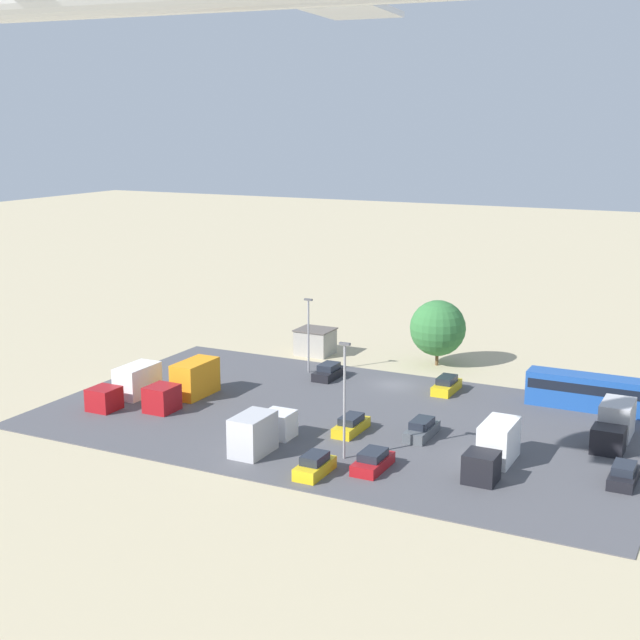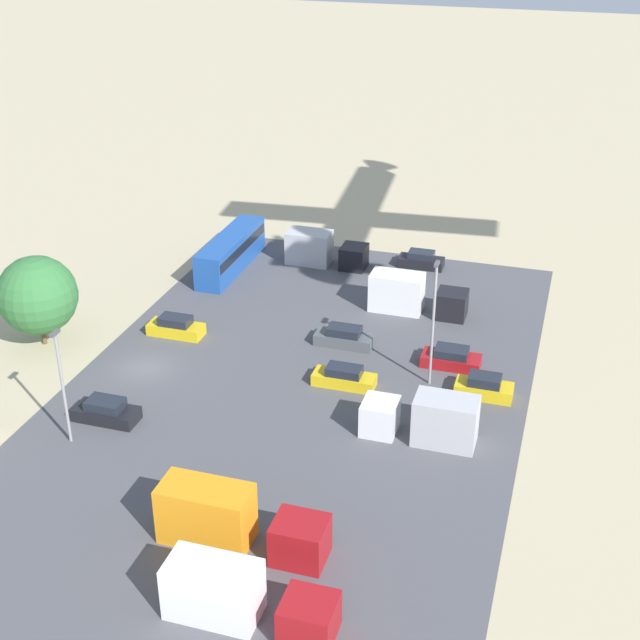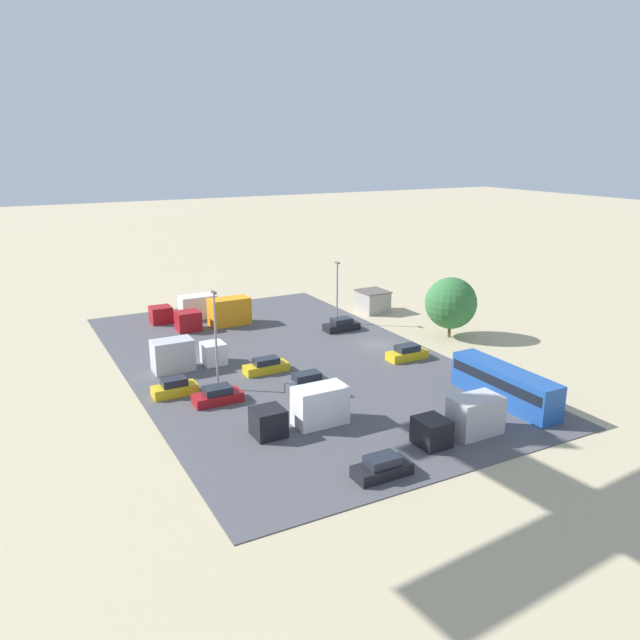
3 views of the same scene
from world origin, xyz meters
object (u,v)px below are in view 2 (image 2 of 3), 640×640
object	(u,v)px
parked_truck_2	(322,250)
parked_truck_3	(240,597)
parked_car_3	(344,337)
parked_car_6	(344,377)
parked_car_0	(176,327)
parked_truck_0	(232,521)
parked_car_1	(451,358)
parked_car_4	(421,260)
parked_truck_1	(412,295)
parked_car_5	(484,387)
bus	(231,251)
parked_truck_4	(427,420)
parked_car_2	(106,411)

from	to	relation	value
parked_truck_2	parked_truck_3	world-z (taller)	parked_truck_2
parked_car_3	parked_car_6	bearing A→B (deg)	-164.30
parked_car_0	parked_truck_0	xyz separation A→B (m)	(21.67, 13.69, 0.92)
parked_truck_0	parked_car_1	bearing A→B (deg)	160.49
parked_car_4	parked_truck_1	size ratio (longest dim) A/B	0.52
parked_car_4	parked_car_5	distance (m)	23.01
bus	parked_car_3	distance (m)	18.09
parked_truck_4	bus	bearing A→B (deg)	45.71
bus	parked_truck_0	distance (m)	38.10
parked_car_6	parked_truck_3	distance (m)	23.19
bus	parked_car_6	distance (m)	23.30
parked_car_2	parked_car_4	bearing A→B (deg)	-25.57
parked_truck_2	parked_car_1	bearing A→B (deg)	43.65
parked_car_0	parked_truck_4	xyz separation A→B (m)	(8.54, 21.91, 0.83)
parked_car_1	parked_truck_3	distance (m)	28.76
parked_car_1	parked_car_5	bearing A→B (deg)	-140.39
bus	parked_truck_0	size ratio (longest dim) A/B	1.20
parked_car_0	parked_truck_3	distance (m)	31.21
parked_car_3	parked_car_4	xyz separation A→B (m)	(-16.89, 2.73, -0.02)
parked_car_5	parked_truck_0	distance (m)	22.54
parked_car_2	parked_car_4	size ratio (longest dim) A/B	1.05
parked_car_1	parked_car_4	bearing A→B (deg)	18.22
parked_car_1	parked_truck_1	xyz separation A→B (m)	(-8.18, -4.73, 0.85)
bus	parked_truck_4	xyz separation A→B (m)	(22.12, 22.68, -0.26)
parked_car_1	parked_truck_3	bearing A→B (deg)	168.45
parked_car_6	parked_truck_2	distance (m)	22.16
parked_car_0	bus	bearing A→B (deg)	3.23
parked_car_2	parked_truck_0	distance (m)	15.75
parked_car_0	parked_truck_2	size ratio (longest dim) A/B	0.59
parked_car_0	parked_car_4	xyz separation A→B (m)	(-19.19, 16.05, -0.03)
parked_car_2	parked_truck_4	world-z (taller)	parked_truck_4
parked_car_0	parked_car_2	world-z (taller)	parked_car_0
parked_car_5	parked_truck_4	distance (m)	7.13
parked_car_1	parked_truck_2	bearing A→B (deg)	43.65
parked_car_0	parked_car_2	bearing A→B (deg)	-176.32
parked_car_0	parked_car_3	world-z (taller)	parked_car_0
parked_car_3	parked_truck_0	bearing A→B (deg)	-179.12
parked_car_0	parked_car_1	world-z (taller)	parked_car_0
parked_car_0	parked_car_5	xyz separation A→B (m)	(2.08, 24.82, 0.02)
parked_truck_4	parked_truck_0	bearing A→B (deg)	147.96
parked_car_1	parked_car_3	size ratio (longest dim) A/B	0.96
bus	parked_car_6	xyz separation A→B (m)	(17.14, 15.74, -1.12)
parked_car_0	parked_truck_0	distance (m)	25.65
parked_car_0	parked_car_3	xyz separation A→B (m)	(-2.30, 13.33, -0.01)
parked_car_1	parked_truck_0	xyz separation A→B (m)	(23.13, -8.19, 0.95)
bus	parked_truck_1	distance (m)	18.35
parked_truck_0	parked_truck_3	distance (m)	5.60
parked_car_4	parked_truck_2	size ratio (longest dim) A/B	0.56
parked_truck_0	parked_truck_1	bearing A→B (deg)	173.70
parked_car_3	parked_car_6	world-z (taller)	parked_car_3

